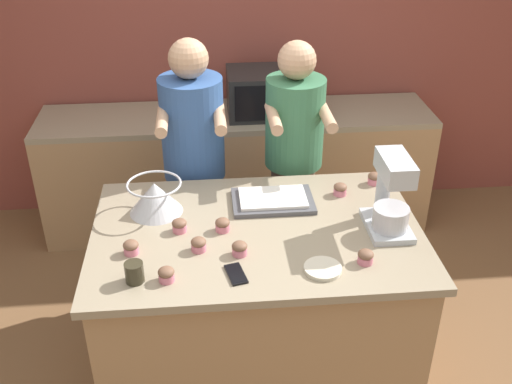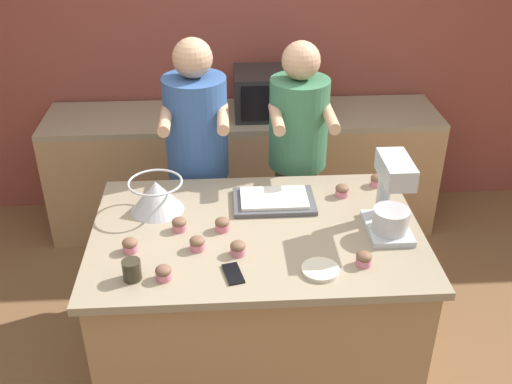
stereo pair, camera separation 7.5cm
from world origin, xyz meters
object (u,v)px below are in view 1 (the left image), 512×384
object	(u,v)px
mixing_bowl	(155,197)
cupcake_4	(340,189)
cupcake_1	(223,225)
cupcake_0	(366,257)
stand_mixer	(390,198)
baking_tray	(273,200)
drinking_glass	(134,272)
cupcake_5	(179,225)
cell_phone	(236,274)
cupcake_3	(166,274)
microwave_oven	(267,92)
cupcake_6	(199,244)
person_left	(195,172)
cupcake_7	(131,247)
small_plate	(323,269)
person_right	(293,169)
cupcake_8	(374,178)

from	to	relation	value
mixing_bowl	cupcake_4	world-z (taller)	mixing_bowl
cupcake_1	cupcake_0	bearing A→B (deg)	-26.96
stand_mixer	cupcake_1	xyz separation A→B (m)	(-0.79, 0.06, -0.14)
cupcake_0	cupcake_1	distance (m)	0.69
stand_mixer	baking_tray	distance (m)	0.61
drinking_glass	cupcake_4	xyz separation A→B (m)	(1.02, 0.63, -0.01)
cupcake_5	cell_phone	bearing A→B (deg)	-55.70
mixing_bowl	cupcake_3	world-z (taller)	mixing_bowl
baking_tray	cupcake_1	world-z (taller)	cupcake_1
mixing_bowl	microwave_oven	bearing A→B (deg)	62.11
stand_mixer	cupcake_6	xyz separation A→B (m)	(-0.90, -0.10, -0.14)
microwave_oven	cupcake_5	distance (m)	1.64
person_left	cupcake_4	bearing A→B (deg)	-30.90
stand_mixer	cupcake_1	distance (m)	0.80
cupcake_7	small_plate	bearing A→B (deg)	-13.64
stand_mixer	cupcake_4	bearing A→B (deg)	114.69
cupcake_0	cupcake_4	distance (m)	0.60
cupcake_5	person_left	bearing A→B (deg)	84.40
stand_mixer	cupcake_4	xyz separation A→B (m)	(-0.16, 0.34, -0.14)
mixing_bowl	cupcake_1	xyz separation A→B (m)	(0.33, -0.20, -0.05)
cupcake_4	cupcake_6	size ratio (longest dim) A/B	1.00
drinking_glass	cupcake_0	xyz separation A→B (m)	(1.00, 0.04, -0.01)
small_plate	cupcake_5	distance (m)	0.72
cell_phone	cupcake_3	size ratio (longest dim) A/B	2.20
mixing_bowl	cupcake_7	distance (m)	0.37
person_right	cell_phone	bearing A→B (deg)	-110.70
cupcake_8	cupcake_6	bearing A→B (deg)	-150.84
person_right	cupcake_4	bearing A→B (deg)	-68.65
baking_tray	cupcake_5	world-z (taller)	cupcake_5
baking_tray	drinking_glass	size ratio (longest dim) A/B	4.52
mixing_bowl	baking_tray	size ratio (longest dim) A/B	0.66
mixing_bowl	drinking_glass	xyz separation A→B (m)	(-0.06, -0.55, -0.04)
cupcake_3	cupcake_6	bearing A→B (deg)	56.43
mixing_bowl	cupcake_8	distance (m)	1.18
stand_mixer	microwave_oven	size ratio (longest dim) A/B	0.70
cupcake_4	cupcake_6	xyz separation A→B (m)	(-0.75, -0.44, 0.00)
small_plate	cupcake_1	xyz separation A→B (m)	(-0.42, 0.35, 0.02)
microwave_oven	baking_tray	bearing A→B (deg)	-94.93
small_plate	cupcake_1	bearing A→B (deg)	140.20
cell_phone	cupcake_1	bearing A→B (deg)	96.82
microwave_oven	cupcake_3	world-z (taller)	microwave_oven
baking_tray	small_plate	bearing A→B (deg)	-75.44
small_plate	cupcake_6	world-z (taller)	cupcake_6
cupcake_6	small_plate	bearing A→B (deg)	-20.37
person_left	cupcake_8	xyz separation A→B (m)	(0.98, -0.36, 0.11)
cupcake_3	cupcake_1	bearing A→B (deg)	54.79
cupcake_3	cupcake_0	bearing A→B (deg)	2.99
cupcake_7	cupcake_8	xyz separation A→B (m)	(1.26, 0.53, 0.00)
drinking_glass	cupcake_3	bearing A→B (deg)	-4.18
mixing_bowl	baking_tray	bearing A→B (deg)	2.54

